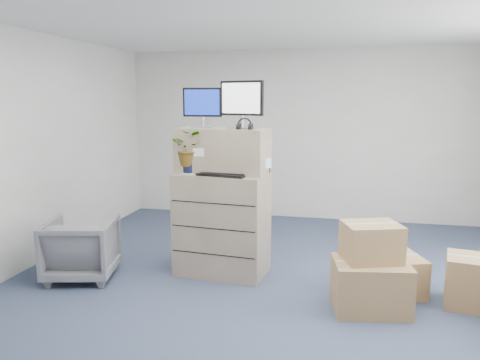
# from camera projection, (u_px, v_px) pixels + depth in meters

# --- Properties ---
(ground) EXTENTS (7.00, 7.00, 0.00)m
(ground) POSITION_uv_depth(u_px,v_px,m) (273.00, 303.00, 4.64)
(ground) COLOR #29304B
(ground) RESTS_ON ground
(wall_back) EXTENTS (6.00, 0.02, 2.80)m
(wall_back) POSITION_uv_depth(u_px,v_px,m) (305.00, 135.00, 7.77)
(wall_back) COLOR #B6B4AD
(wall_back) RESTS_ON ground
(filing_cabinet_lower) EXTENTS (1.06, 0.71, 1.17)m
(filing_cabinet_lower) POSITION_uv_depth(u_px,v_px,m) (222.00, 224.00, 5.37)
(filing_cabinet_lower) COLOR gray
(filing_cabinet_lower) RESTS_ON ground
(filing_cabinet_upper) EXTENTS (1.05, 0.60, 0.50)m
(filing_cabinet_upper) POSITION_uv_depth(u_px,v_px,m) (223.00, 151.00, 5.28)
(filing_cabinet_upper) COLOR gray
(filing_cabinet_upper) RESTS_ON filing_cabinet_lower
(monitor_left) EXTENTS (0.45, 0.18, 0.45)m
(monitor_left) POSITION_uv_depth(u_px,v_px,m) (202.00, 105.00, 5.26)
(monitor_left) COLOR #99999E
(monitor_left) RESTS_ON filing_cabinet_upper
(monitor_right) EXTENTS (0.51, 0.28, 0.52)m
(monitor_right) POSITION_uv_depth(u_px,v_px,m) (242.00, 102.00, 5.09)
(monitor_right) COLOR #99999E
(monitor_right) RESTS_ON filing_cabinet_upper
(headphones) EXTENTS (0.17, 0.03, 0.17)m
(headphones) POSITION_uv_depth(u_px,v_px,m) (245.00, 125.00, 5.00)
(headphones) COLOR black
(headphones) RESTS_ON filing_cabinet_upper
(keyboard) EXTENTS (0.58, 0.32, 0.03)m
(keyboard) POSITION_uv_depth(u_px,v_px,m) (223.00, 175.00, 5.09)
(keyboard) COLOR black
(keyboard) RESTS_ON filing_cabinet_lower
(mouse) EXTENTS (0.11, 0.07, 0.04)m
(mouse) POSITION_uv_depth(u_px,v_px,m) (250.00, 175.00, 5.04)
(mouse) COLOR silver
(mouse) RESTS_ON filing_cabinet_lower
(water_bottle) EXTENTS (0.09, 0.09, 0.31)m
(water_bottle) POSITION_uv_depth(u_px,v_px,m) (230.00, 159.00, 5.27)
(water_bottle) COLOR #93959B
(water_bottle) RESTS_ON filing_cabinet_lower
(phone_dock) EXTENTS (0.06, 0.06, 0.13)m
(phone_dock) POSITION_uv_depth(u_px,v_px,m) (219.00, 169.00, 5.28)
(phone_dock) COLOR silver
(phone_dock) RESTS_ON filing_cabinet_lower
(external_drive) EXTENTS (0.28, 0.24, 0.07)m
(external_drive) POSITION_uv_depth(u_px,v_px,m) (258.00, 170.00, 5.29)
(external_drive) COLOR black
(external_drive) RESTS_ON filing_cabinet_lower
(tissue_box) EXTENTS (0.31, 0.24, 0.11)m
(tissue_box) POSITION_uv_depth(u_px,v_px,m) (257.00, 163.00, 5.24)
(tissue_box) COLOR #42A1E1
(tissue_box) RESTS_ON external_drive
(potted_plant) EXTENTS (0.36, 0.40, 0.40)m
(potted_plant) POSITION_uv_depth(u_px,v_px,m) (190.00, 153.00, 5.21)
(potted_plant) COLOR #A8C8A1
(potted_plant) RESTS_ON filing_cabinet_lower
(office_chair) EXTENTS (0.87, 0.83, 0.75)m
(office_chair) POSITION_uv_depth(u_px,v_px,m) (82.00, 246.00, 5.25)
(office_chair) COLOR #57575C
(office_chair) RESTS_ON ground
(cardboard_boxes) EXTENTS (2.19, 1.40, 0.84)m
(cardboard_boxes) POSITION_uv_depth(u_px,v_px,m) (441.00, 282.00, 4.40)
(cardboard_boxes) COLOR #966E48
(cardboard_boxes) RESTS_ON ground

